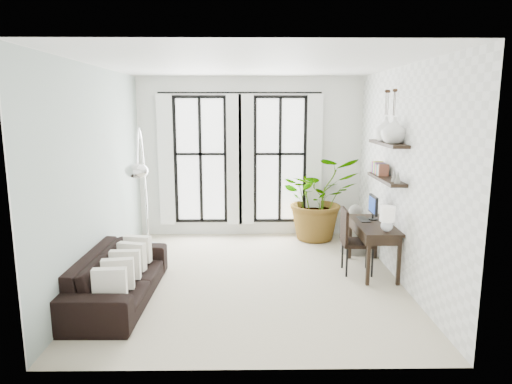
{
  "coord_description": "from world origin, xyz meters",
  "views": [
    {
      "loc": [
        -0.01,
        -6.68,
        2.6
      ],
      "look_at": [
        0.09,
        0.3,
        1.3
      ],
      "focal_mm": 32.0,
      "sensor_mm": 36.0,
      "label": 1
    }
  ],
  "objects_px": {
    "plant": "(318,198)",
    "desk_chair": "(352,237)",
    "desk": "(374,228)",
    "sofa": "(119,276)",
    "arc_lamp": "(141,160)",
    "buddha": "(355,232)"
  },
  "relations": [
    {
      "from": "desk",
      "to": "buddha",
      "type": "distance_m",
      "value": 1.08
    },
    {
      "from": "desk",
      "to": "desk_chair",
      "type": "xyz_separation_m",
      "value": [
        -0.35,
        -0.01,
        -0.14
      ]
    },
    {
      "from": "plant",
      "to": "desk_chair",
      "type": "distance_m",
      "value": 1.94
    },
    {
      "from": "desk_chair",
      "to": "arc_lamp",
      "type": "height_order",
      "value": "arc_lamp"
    },
    {
      "from": "sofa",
      "to": "desk",
      "type": "distance_m",
      "value": 3.9
    },
    {
      "from": "desk_chair",
      "to": "arc_lamp",
      "type": "distance_m",
      "value": 3.51
    },
    {
      "from": "desk",
      "to": "desk_chair",
      "type": "relative_size",
      "value": 1.28
    },
    {
      "from": "desk",
      "to": "buddha",
      "type": "xyz_separation_m",
      "value": [
        -0.06,
        1.02,
        -0.36
      ]
    },
    {
      "from": "sofa",
      "to": "plant",
      "type": "height_order",
      "value": "plant"
    },
    {
      "from": "sofa",
      "to": "desk_chair",
      "type": "xyz_separation_m",
      "value": [
        3.4,
        1.0,
        0.26
      ]
    },
    {
      "from": "buddha",
      "to": "desk",
      "type": "bearing_deg",
      "value": -86.65
    },
    {
      "from": "arc_lamp",
      "to": "plant",
      "type": "bearing_deg",
      "value": 30.01
    },
    {
      "from": "buddha",
      "to": "sofa",
      "type": "bearing_deg",
      "value": -151.18
    },
    {
      "from": "sofa",
      "to": "desk",
      "type": "height_order",
      "value": "desk"
    },
    {
      "from": "desk",
      "to": "buddha",
      "type": "bearing_deg",
      "value": 93.35
    },
    {
      "from": "sofa",
      "to": "desk_chair",
      "type": "relative_size",
      "value": 2.2
    },
    {
      "from": "buddha",
      "to": "desk_chair",
      "type": "bearing_deg",
      "value": -105.66
    },
    {
      "from": "plant",
      "to": "buddha",
      "type": "distance_m",
      "value": 1.13
    },
    {
      "from": "plant",
      "to": "desk_chair",
      "type": "relative_size",
      "value": 1.62
    },
    {
      "from": "arc_lamp",
      "to": "sofa",
      "type": "bearing_deg",
      "value": -95.04
    },
    {
      "from": "desk",
      "to": "arc_lamp",
      "type": "height_order",
      "value": "arc_lamp"
    },
    {
      "from": "plant",
      "to": "desk_chair",
      "type": "bearing_deg",
      "value": -82.47
    }
  ]
}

